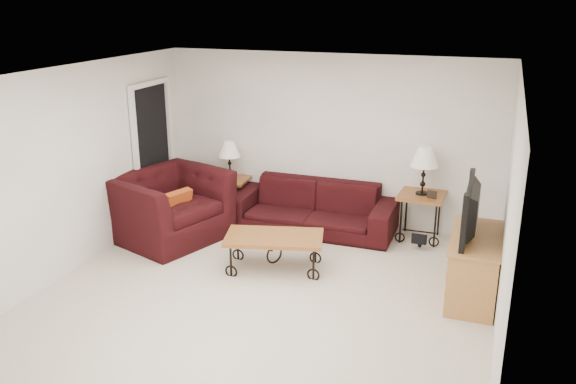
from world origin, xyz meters
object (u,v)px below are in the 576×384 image
(lamp_left, at_px, (230,160))
(backpack, at_px, (420,234))
(lamp_right, at_px, (424,171))
(tv_stand, at_px, (474,267))
(side_table_right, at_px, (420,217))
(side_table_left, at_px, (231,197))
(coffee_table, at_px, (274,252))
(armchair, at_px, (170,207))
(sofa, at_px, (312,207))
(television, at_px, (478,210))

(lamp_left, height_order, backpack, lamp_left)
(lamp_right, xyz_separation_m, tv_stand, (0.81, -1.51, -0.63))
(lamp_right, bearing_deg, side_table_right, 0.00)
(side_table_left, bearing_deg, coffee_table, -50.19)
(lamp_left, height_order, tv_stand, lamp_left)
(lamp_left, height_order, armchair, lamp_left)
(sofa, height_order, tv_stand, tv_stand)
(sofa, relative_size, lamp_right, 3.59)
(lamp_left, bearing_deg, coffee_table, -50.19)
(sofa, height_order, lamp_right, lamp_right)
(lamp_left, relative_size, tv_stand, 0.48)
(sofa, distance_m, side_table_right, 1.54)
(backpack, bearing_deg, side_table_right, 110.24)
(side_table_left, xyz_separation_m, armchair, (-0.39, -1.15, 0.18))
(sofa, bearing_deg, backpack, -4.70)
(side_table_left, relative_size, television, 0.54)
(side_table_left, height_order, coffee_table, side_table_left)
(side_table_left, bearing_deg, lamp_left, 0.00)
(side_table_left, xyz_separation_m, coffee_table, (1.34, -1.61, -0.07))
(lamp_left, relative_size, television, 0.54)
(lamp_left, relative_size, coffee_table, 0.49)
(side_table_left, distance_m, backpack, 2.98)
(lamp_right, distance_m, television, 1.70)
(side_table_left, bearing_deg, tv_stand, -22.12)
(armchair, bearing_deg, television, -75.46)
(sofa, relative_size, side_table_right, 3.59)
(side_table_left, xyz_separation_m, lamp_right, (2.91, -0.00, 0.70))
(side_table_right, xyz_separation_m, lamp_left, (-2.91, 0.00, 0.55))
(side_table_left, bearing_deg, armchair, -108.78)
(lamp_left, xyz_separation_m, coffee_table, (1.34, -1.61, -0.66))
(tv_stand, bearing_deg, lamp_right, 118.10)
(side_table_right, xyz_separation_m, backpack, (0.05, -0.31, -0.13))
(lamp_left, xyz_separation_m, television, (3.69, -1.51, 0.17))
(sofa, relative_size, lamp_left, 4.07)
(lamp_right, distance_m, armchair, 3.53)
(armchair, bearing_deg, coffee_table, -85.22)
(side_table_right, height_order, lamp_left, lamp_left)
(armchair, bearing_deg, side_table_left, 0.77)
(armchair, relative_size, backpack, 3.60)
(tv_stand, relative_size, backpack, 3.03)
(lamp_right, height_order, armchair, lamp_right)
(side_table_left, relative_size, lamp_right, 0.88)
(side_table_left, relative_size, side_table_right, 0.88)
(coffee_table, distance_m, armchair, 1.81)
(side_table_right, bearing_deg, lamp_right, 0.00)
(side_table_left, relative_size, tv_stand, 0.48)
(side_table_right, distance_m, lamp_right, 0.66)
(television, bearing_deg, side_table_right, -152.49)
(lamp_right, height_order, coffee_table, lamp_right)
(tv_stand, relative_size, television, 1.12)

